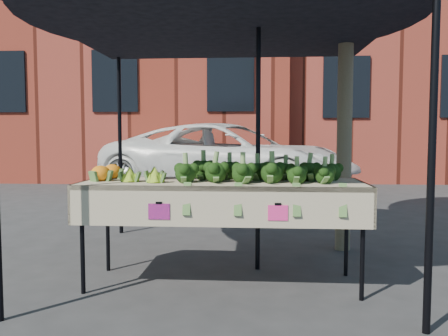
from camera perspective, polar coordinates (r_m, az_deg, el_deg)
ground at (r=4.01m, az=1.60°, el=-14.72°), size 90.00×90.00×0.00m
table at (r=4.01m, az=-0.20°, el=-8.08°), size 2.40×0.81×0.90m
canopy at (r=4.47m, az=-0.25°, el=5.06°), size 3.16×3.16×2.74m
broccoli_heap at (r=3.94m, az=4.54°, el=-0.04°), size 1.44×0.54×0.22m
romanesco_cluster at (r=4.02m, az=-9.72°, el=-0.37°), size 0.40×0.44×0.17m
cauliflower_pair at (r=4.20m, az=-14.38°, el=-0.37°), size 0.20×0.40×0.15m
vehicle at (r=10.21m, az=0.62°, el=12.61°), size 2.34×2.96×5.61m
street_tree at (r=5.41m, az=14.95°, el=15.70°), size 2.43×2.43×4.79m
building_left at (r=16.92m, az=-14.32°, el=14.88°), size 12.00×8.00×9.00m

